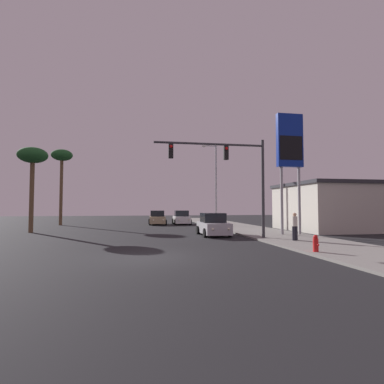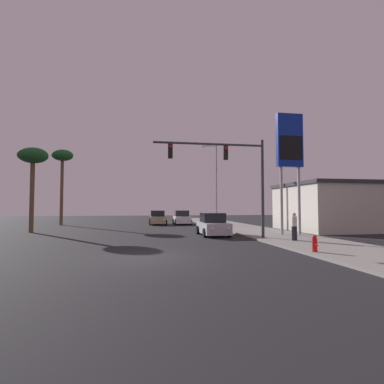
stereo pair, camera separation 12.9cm
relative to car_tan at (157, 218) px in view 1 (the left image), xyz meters
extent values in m
plane|color=black|center=(-1.70, -23.34, -0.76)|extent=(120.00, 120.00, 0.00)
cube|color=gray|center=(7.80, -13.34, -0.70)|extent=(5.00, 60.00, 0.12)
cube|color=beige|center=(16.30, -11.45, 1.24)|extent=(10.00, 8.00, 4.00)
cube|color=#2D2D33|center=(16.30, -11.45, 3.39)|extent=(10.30, 8.30, 0.30)
cube|color=tan|center=(0.00, -0.04, -0.18)|extent=(1.94, 4.26, 0.80)
cube|color=black|center=(0.00, 0.11, 0.57)|extent=(1.67, 2.05, 0.70)
cylinder|color=black|center=(-0.90, -1.34, -0.44)|extent=(0.24, 0.64, 0.64)
cylinder|color=black|center=(0.90, -1.34, -0.44)|extent=(0.24, 0.64, 0.64)
cylinder|color=black|center=(-0.90, 1.27, -0.44)|extent=(0.24, 0.64, 0.64)
cylinder|color=black|center=(0.90, 1.27, -0.44)|extent=(0.24, 0.64, 0.64)
sphere|color=#F2EACC|center=(-0.56, -2.16, -0.13)|extent=(0.18, 0.18, 0.18)
sphere|color=#F2EACC|center=(0.56, -2.16, -0.13)|extent=(0.18, 0.18, 0.18)
cube|color=silver|center=(2.95, 0.04, -0.18)|extent=(1.91, 4.25, 0.80)
cube|color=black|center=(2.95, 0.19, 0.57)|extent=(1.65, 2.04, 0.70)
cylinder|color=black|center=(2.05, -1.26, -0.44)|extent=(0.24, 0.64, 0.64)
cylinder|color=black|center=(3.85, -1.26, -0.44)|extent=(0.24, 0.64, 0.64)
cylinder|color=black|center=(2.05, 1.35, -0.44)|extent=(0.24, 0.64, 0.64)
cylinder|color=black|center=(3.85, 1.35, -0.44)|extent=(0.24, 0.64, 0.64)
sphere|color=#F2EACC|center=(2.39, -2.08, -0.13)|extent=(0.18, 0.18, 0.18)
sphere|color=#F2EACC|center=(3.51, -2.08, -0.13)|extent=(0.18, 0.18, 0.18)
cube|color=#B7B7BC|center=(3.35, -14.40, -0.18)|extent=(1.87, 4.23, 0.80)
cube|color=black|center=(3.35, -14.25, 0.57)|extent=(1.63, 2.03, 0.70)
cylinder|color=black|center=(2.45, -15.70, -0.44)|extent=(0.24, 0.64, 0.64)
cylinder|color=black|center=(4.25, -15.70, -0.44)|extent=(0.24, 0.64, 0.64)
cylinder|color=black|center=(2.45, -13.10, -0.44)|extent=(0.24, 0.64, 0.64)
cylinder|color=black|center=(4.25, -13.10, -0.44)|extent=(0.24, 0.64, 0.64)
sphere|color=#F2EACC|center=(2.80, -16.52, -0.13)|extent=(0.18, 0.18, 0.18)
sphere|color=#F2EACC|center=(3.91, -16.52, -0.13)|extent=(0.18, 0.18, 0.18)
cylinder|color=#38383D|center=(5.99, -17.52, 2.61)|extent=(0.20, 0.20, 6.50)
cylinder|color=#38383D|center=(2.36, -17.52, 5.46)|extent=(7.25, 0.14, 0.14)
cube|color=black|center=(3.45, -17.52, 4.91)|extent=(0.30, 0.24, 0.90)
sphere|color=red|center=(3.45, -17.66, 5.18)|extent=(0.20, 0.20, 0.20)
cube|color=black|center=(-0.17, -17.52, 4.91)|extent=(0.30, 0.24, 0.90)
sphere|color=red|center=(-0.17, -17.66, 5.18)|extent=(0.20, 0.20, 0.20)
cylinder|color=#99999E|center=(6.31, -3.84, 3.86)|extent=(0.18, 0.18, 9.00)
cylinder|color=#99999E|center=(5.61, -3.84, 8.21)|extent=(1.40, 0.10, 0.10)
ellipsoid|color=silver|center=(4.91, -3.84, 8.16)|extent=(0.50, 0.24, 0.20)
cylinder|color=#99999E|center=(8.26, -15.65, 1.86)|extent=(0.20, 0.20, 5.00)
cylinder|color=#99999E|center=(9.66, -15.65, 1.86)|extent=(0.20, 0.20, 5.00)
cube|color=navy|center=(8.96, -15.65, 6.36)|extent=(2.00, 0.40, 4.00)
cube|color=black|center=(8.96, -15.86, 5.76)|extent=(1.80, 0.03, 1.80)
cylinder|color=red|center=(5.78, -23.79, -0.34)|extent=(0.24, 0.24, 0.60)
sphere|color=red|center=(5.78, -23.79, 0.02)|extent=(0.20, 0.20, 0.20)
cylinder|color=red|center=(5.78, -23.96, -0.31)|extent=(0.08, 0.10, 0.08)
cylinder|color=#23232D|center=(7.08, -19.44, -0.22)|extent=(0.16, 0.16, 0.85)
cylinder|color=#23232D|center=(7.26, -19.44, -0.22)|extent=(0.16, 0.16, 0.85)
cylinder|color=beige|center=(7.17, -19.44, 0.51)|extent=(0.32, 0.32, 0.60)
sphere|color=tan|center=(7.17, -19.44, 0.92)|extent=(0.22, 0.22, 0.22)
cylinder|color=brown|center=(-11.01, -9.34, 2.24)|extent=(0.36, 0.36, 6.01)
ellipsoid|color=#1E5123|center=(-11.01, -9.34, 5.73)|extent=(2.40, 2.40, 1.32)
cylinder|color=brown|center=(-11.14, 0.66, 3.10)|extent=(0.36, 0.36, 7.72)
ellipsoid|color=#1E5123|center=(-11.14, 0.66, 7.44)|extent=(2.40, 2.40, 1.32)
camera|label=1|loc=(-2.08, -36.26, 1.40)|focal=28.00mm
camera|label=2|loc=(-1.95, -36.28, 1.40)|focal=28.00mm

